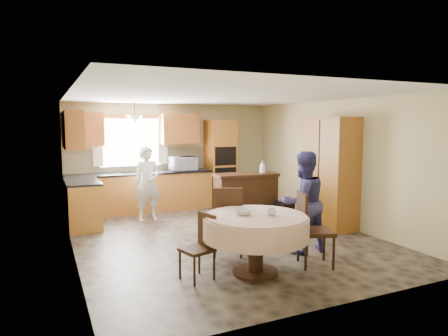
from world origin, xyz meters
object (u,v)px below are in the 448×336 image
at_px(chair_right, 310,225).
at_px(person_sink, 148,184).
at_px(dining_table, 256,228).
at_px(chair_left, 201,243).
at_px(oven_tower, 220,163).
at_px(cupboard, 330,173).
at_px(person_dining, 303,202).
at_px(chair_back, 228,218).
at_px(sideboard, 246,198).

relative_size(chair_right, person_sink, 0.68).
xyz_separation_m(dining_table, chair_left, (-0.73, 0.15, -0.16)).
bearing_deg(oven_tower, chair_left, -117.01).
bearing_deg(cupboard, chair_left, -156.16).
bearing_deg(dining_table, person_dining, 23.65).
bearing_deg(person_sink, oven_tower, 21.15).
height_order(chair_left, person_sink, person_sink).
xyz_separation_m(chair_back, chair_right, (0.88, -0.87, -0.01)).
xyz_separation_m(oven_tower, dining_table, (-1.47, -4.46, -0.43)).
xyz_separation_m(chair_left, person_dining, (1.85, 0.34, 0.33)).
relative_size(oven_tower, chair_back, 1.97).
bearing_deg(chair_back, chair_left, 68.18).
xyz_separation_m(oven_tower, person_dining, (-0.35, -3.97, -0.26)).
distance_m(chair_right, person_dining, 0.64).
xyz_separation_m(oven_tower, chair_right, (-0.61, -4.51, -0.47)).
relative_size(chair_left, person_dining, 0.53).
relative_size(chair_back, person_sink, 0.69).
bearing_deg(sideboard, dining_table, -110.08).
height_order(oven_tower, chair_back, oven_tower).
bearing_deg(chair_back, person_dining, -171.74).
xyz_separation_m(sideboard, chair_left, (-2.01, -2.57, 0.00)).
distance_m(chair_left, chair_right, 1.60).
bearing_deg(person_dining, chair_right, 60.57).
xyz_separation_m(sideboard, dining_table, (-1.28, -2.73, 0.16)).
distance_m(dining_table, person_dining, 1.23).
bearing_deg(chair_left, cupboard, 97.60).
xyz_separation_m(cupboard, chair_back, (-2.57, -0.77, -0.48)).
relative_size(chair_left, person_sink, 0.55).
xyz_separation_m(chair_left, chair_right, (1.58, -0.20, 0.11)).
distance_m(oven_tower, person_sink, 2.24).
height_order(dining_table, person_sink, person_sink).
bearing_deg(chair_left, person_sink, 161.36).
bearing_deg(sideboard, cupboard, -36.85).
relative_size(cupboard, person_sink, 1.38).
relative_size(sideboard, chair_right, 1.24).
bearing_deg(chair_right, person_dining, -6.51).
relative_size(chair_right, person_dining, 0.66).
bearing_deg(sideboard, chair_back, -119.41).
height_order(chair_left, person_dining, person_dining).
bearing_deg(person_dining, sideboard, -97.45).
bearing_deg(chair_right, sideboard, 10.89).
bearing_deg(cupboard, sideboard, 138.06).
height_order(cupboard, dining_table, cupboard).
bearing_deg(chair_right, chair_back, 65.04).
xyz_separation_m(sideboard, cupboard, (1.26, -1.13, 0.61)).
distance_m(oven_tower, dining_table, 4.72).
xyz_separation_m(oven_tower, chair_back, (-1.50, -3.64, -0.47)).
distance_m(cupboard, chair_back, 2.72).
bearing_deg(dining_table, cupboard, 32.15).
height_order(sideboard, cupboard, cupboard).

